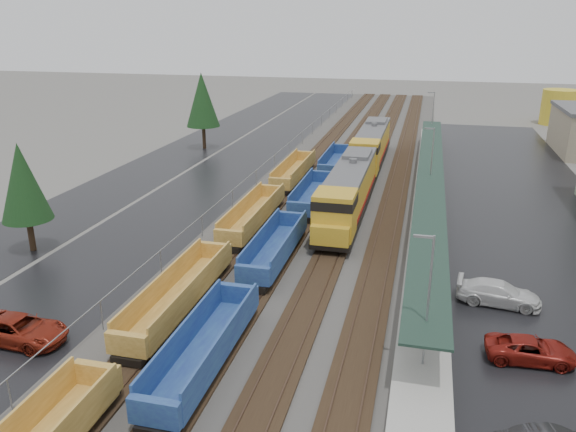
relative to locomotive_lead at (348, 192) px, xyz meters
name	(u,v)px	position (x,y,z in m)	size (l,w,h in m)	color
ballast_strip	(349,175)	(-2.00, 15.80, -2.59)	(20.00, 160.00, 0.08)	#302D2B
trackbed	(349,174)	(-2.00, 15.80, -2.47)	(14.60, 160.00, 0.22)	black
west_parking_lot	(234,168)	(-17.00, 15.80, -2.62)	(10.00, 160.00, 0.02)	black
west_road	(162,163)	(-27.00, 15.80, -2.62)	(9.00, 160.00, 0.02)	black
east_commuter_lot	(527,213)	(17.00, 5.80, -2.62)	(16.00, 100.00, 0.02)	black
station_platform	(428,199)	(7.50, 5.81, -1.90)	(3.00, 80.00, 8.00)	#9E9B93
chainlink_fence	(271,161)	(-11.50, 14.24, -1.02)	(0.08, 160.04, 2.02)	gray
distant_hills	(536,75)	(42.79, 166.48, -2.63)	(301.00, 140.00, 25.20)	#465844
tree_west_near	(23,182)	(-24.00, -14.20, 3.19)	(3.96, 3.96, 9.00)	#332316
tree_west_far	(202,100)	(-25.00, 25.80, 4.50)	(4.84, 4.84, 11.00)	#332316
locomotive_lead	(348,192)	(0.00, 0.00, 0.00)	(3.35, 22.06, 4.99)	black
locomotive_trail	(371,146)	(0.00, 21.00, 0.00)	(3.35, 22.06, 4.99)	black
well_string_yellow	(179,295)	(-8.00, -20.69, -1.52)	(2.45, 78.72, 2.17)	#A3762D
well_string_blue	(246,290)	(-4.00, -18.97, -1.50)	(2.53, 85.47, 2.24)	navy
storage_tank	(559,107)	(29.76, 60.27, 0.50)	(6.25, 6.25, 6.25)	gold
parked_car_west_c	(20,330)	(-15.50, -26.49, -1.83)	(5.72, 2.64, 1.59)	maroon
parked_car_east_b	(531,350)	(13.30, -21.37, -1.95)	(4.86, 2.24, 1.35)	maroon
parked_car_east_c	(499,293)	(12.25, -14.82, -1.85)	(5.40, 2.19, 1.57)	silver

